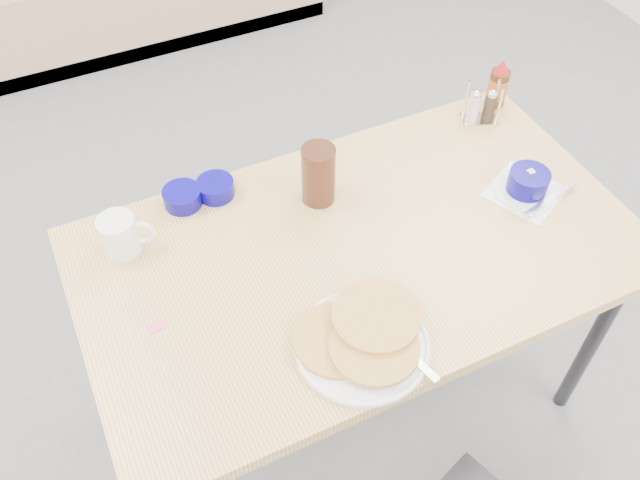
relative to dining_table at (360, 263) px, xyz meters
name	(u,v)px	position (x,y,z in m)	size (l,w,h in m)	color
ground	(387,459)	(0.00, -0.25, -0.70)	(6.00, 6.00, 0.00)	slate
dining_table	(360,263)	(0.00, 0.00, 0.00)	(1.40, 0.80, 0.76)	#DBB265
pancake_plate	(363,339)	(-0.13, -0.25, 0.08)	(0.30, 0.30, 0.05)	white
coffee_mug	(121,234)	(-0.53, 0.25, 0.12)	(0.13, 0.09, 0.10)	white
grits_setting	(528,185)	(0.49, -0.02, 0.09)	(0.25, 0.23, 0.07)	white
creamer_bowl	(182,197)	(-0.35, 0.34, 0.08)	(0.10, 0.10, 0.05)	#09046E
butter_bowl	(216,188)	(-0.26, 0.34, 0.08)	(0.10, 0.10, 0.05)	#09046E
amber_tumbler	(318,175)	(-0.02, 0.21, 0.15)	(0.09, 0.09, 0.17)	#3C1F13
condiment_caddy	(481,108)	(0.55, 0.29, 0.11)	(0.12, 0.09, 0.12)	silver
syrup_bottle	(498,85)	(0.64, 0.34, 0.13)	(0.06, 0.06, 0.16)	#47230F
sugar_wrapper	(157,327)	(-0.53, -0.01, 0.06)	(0.04, 0.03, 0.00)	#F9537A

